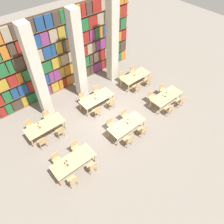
{
  "coord_description": "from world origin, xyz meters",
  "views": [
    {
      "loc": [
        -6.01,
        -7.26,
        10.45
      ],
      "look_at": [
        0.0,
        -0.15,
        0.66
      ],
      "focal_mm": 35.0,
      "sensor_mm": 36.0,
      "label": 1
    }
  ],
  "objects_px": {
    "desk_lamp_2": "(166,93)",
    "chair_15": "(47,116)",
    "desk_lamp_0": "(67,162)",
    "chair_4": "(128,140)",
    "chair_20": "(137,87)",
    "reading_table_1": "(127,125)",
    "desk_lamp_5": "(135,72)",
    "chair_12": "(42,142)",
    "reading_table_2": "(166,97)",
    "chair_9": "(151,97)",
    "chair_3": "(75,147)",
    "reading_table_4": "(97,98)",
    "chair_2": "(92,166)",
    "chair_11": "(163,89)",
    "desk_lamp_1": "(128,120)",
    "chair_18": "(111,103)",
    "chair_19": "(97,91)",
    "chair_6": "(142,130)",
    "pillar_left": "(37,75)",
    "chair_13": "(30,126)",
    "chair_17": "(83,98)",
    "pillar_right": "(112,42)",
    "reading_table_3": "(45,126)",
    "chair_22": "(148,80)",
    "chair_7": "(125,115)",
    "desk_lamp_4": "(95,95)",
    "desk_lamp_3": "(39,124)",
    "pillar_center": "(78,57)",
    "chair_16": "(97,111)",
    "reading_table_5": "(135,76)",
    "chair_5": "(111,124)",
    "chair_0": "(73,180)",
    "chair_1": "(57,159)",
    "chair_14": "(60,131)",
    "chair_23": "(133,71)"
  },
  "relations": [
    {
      "from": "desk_lamp_2",
      "to": "chair_15",
      "type": "height_order",
      "value": "desk_lamp_2"
    },
    {
      "from": "desk_lamp_0",
      "to": "chair_4",
      "type": "distance_m",
      "value": 3.63
    },
    {
      "from": "chair_20",
      "to": "reading_table_1",
      "type": "bearing_deg",
      "value": -143.78
    },
    {
      "from": "desk_lamp_5",
      "to": "chair_12",
      "type": "bearing_deg",
      "value": -174.21
    },
    {
      "from": "reading_table_2",
      "to": "chair_9",
      "type": "xyz_separation_m",
      "value": [
        -0.6,
        0.77,
        -0.18
      ]
    },
    {
      "from": "chair_3",
      "to": "reading_table_4",
      "type": "distance_m",
      "value": 3.86
    },
    {
      "from": "chair_2",
      "to": "chair_11",
      "type": "relative_size",
      "value": 1.0
    },
    {
      "from": "desk_lamp_1",
      "to": "chair_18",
      "type": "height_order",
      "value": "desk_lamp_1"
    },
    {
      "from": "chair_3",
      "to": "chair_19",
      "type": "xyz_separation_m",
      "value": [
        3.74,
        2.97,
        0.0
      ]
    },
    {
      "from": "chair_6",
      "to": "pillar_left",
      "type": "bearing_deg",
      "value": 121.68
    },
    {
      "from": "chair_13",
      "to": "chair_17",
      "type": "relative_size",
      "value": 1.0
    },
    {
      "from": "pillar_right",
      "to": "chair_20",
      "type": "relative_size",
      "value": 6.7
    },
    {
      "from": "reading_table_3",
      "to": "chair_20",
      "type": "height_order",
      "value": "chair_20"
    },
    {
      "from": "reading_table_3",
      "to": "chair_22",
      "type": "height_order",
      "value": "chair_22"
    },
    {
      "from": "chair_12",
      "to": "chair_15",
      "type": "height_order",
      "value": "same"
    },
    {
      "from": "chair_7",
      "to": "chair_17",
      "type": "xyz_separation_m",
      "value": [
        -1.12,
        2.95,
        0.0
      ]
    },
    {
      "from": "reading_table_2",
      "to": "desk_lamp_4",
      "type": "distance_m",
      "value": 4.73
    },
    {
      "from": "desk_lamp_3",
      "to": "reading_table_4",
      "type": "relative_size",
      "value": 0.21
    },
    {
      "from": "pillar_center",
      "to": "chair_2",
      "type": "relative_size",
      "value": 6.7
    },
    {
      "from": "chair_2",
      "to": "desk_lamp_3",
      "type": "distance_m",
      "value": 3.96
    },
    {
      "from": "chair_7",
      "to": "chair_16",
      "type": "distance_m",
      "value": 1.8
    },
    {
      "from": "chair_17",
      "to": "desk_lamp_2",
      "type": "bearing_deg",
      "value": 138.85
    },
    {
      "from": "chair_17",
      "to": "reading_table_5",
      "type": "distance_m",
      "value": 4.29
    },
    {
      "from": "chair_5",
      "to": "chair_12",
      "type": "relative_size",
      "value": 1.0
    },
    {
      "from": "chair_9",
      "to": "desk_lamp_5",
      "type": "bearing_deg",
      "value": -103.47
    },
    {
      "from": "desk_lamp_1",
      "to": "chair_3",
      "type": "bearing_deg",
      "value": 167.04
    },
    {
      "from": "chair_13",
      "to": "pillar_left",
      "type": "bearing_deg",
      "value": -151.78
    },
    {
      "from": "chair_6",
      "to": "chair_7",
      "type": "bearing_deg",
      "value": 90.0
    },
    {
      "from": "desk_lamp_1",
      "to": "chair_13",
      "type": "height_order",
      "value": "desk_lamp_1"
    },
    {
      "from": "chair_15",
      "to": "reading_table_5",
      "type": "height_order",
      "value": "chair_15"
    },
    {
      "from": "pillar_right",
      "to": "chair_15",
      "type": "bearing_deg",
      "value": -172.03
    },
    {
      "from": "reading_table_1",
      "to": "chair_9",
      "type": "bearing_deg",
      "value": 15.76
    },
    {
      "from": "chair_5",
      "to": "reading_table_2",
      "type": "relative_size",
      "value": 0.39
    },
    {
      "from": "pillar_right",
      "to": "chair_5",
      "type": "height_order",
      "value": "pillar_right"
    },
    {
      "from": "desk_lamp_4",
      "to": "pillar_left",
      "type": "bearing_deg",
      "value": 147.24
    },
    {
      "from": "chair_0",
      "to": "chair_17",
      "type": "relative_size",
      "value": 1.0
    },
    {
      "from": "chair_12",
      "to": "chair_15",
      "type": "xyz_separation_m",
      "value": [
        1.16,
        1.54,
        0.0
      ]
    },
    {
      "from": "chair_9",
      "to": "chair_17",
      "type": "relative_size",
      "value": 1.0
    },
    {
      "from": "chair_7",
      "to": "desk_lamp_1",
      "type": "distance_m",
      "value": 1.04
    },
    {
      "from": "chair_6",
      "to": "chair_17",
      "type": "bearing_deg",
      "value": 104.04
    },
    {
      "from": "chair_1",
      "to": "chair_3",
      "type": "relative_size",
      "value": 1.0
    },
    {
      "from": "reading_table_2",
      "to": "chair_14",
      "type": "height_order",
      "value": "chair_14"
    },
    {
      "from": "chair_1",
      "to": "reading_table_1",
      "type": "distance_m",
      "value": 4.36
    },
    {
      "from": "chair_3",
      "to": "chair_23",
      "type": "xyz_separation_m",
      "value": [
        7.33,
        3.03,
        0.0
      ]
    },
    {
      "from": "desk_lamp_2",
      "to": "desk_lamp_3",
      "type": "bearing_deg",
      "value": 158.88
    },
    {
      "from": "chair_2",
      "to": "chair_11",
      "type": "bearing_deg",
      "value": 12.69
    },
    {
      "from": "chair_3",
      "to": "reading_table_1",
      "type": "distance_m",
      "value": 3.22
    },
    {
      "from": "pillar_center",
      "to": "pillar_right",
      "type": "xyz_separation_m",
      "value": [
        2.79,
        0.0,
        0.0
      ]
    },
    {
      "from": "pillar_center",
      "to": "reading_table_4",
      "type": "distance_m",
      "value": 2.87
    },
    {
      "from": "chair_6",
      "to": "chair_11",
      "type": "relative_size",
      "value": 1.0
    }
  ]
}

